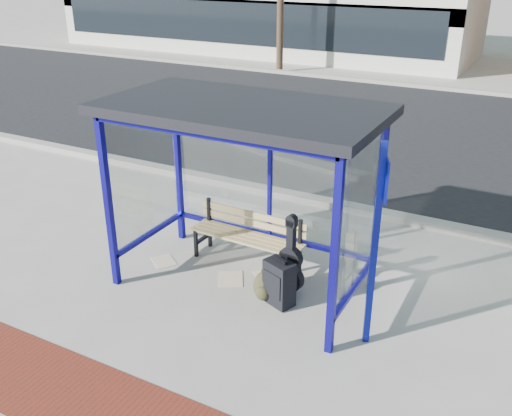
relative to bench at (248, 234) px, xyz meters
The scene contains 16 objects.
ground 0.76m from the bench, 67.64° to the right, with size 120.00×120.00×0.00m, color #B2ADA0.
brick_paver_strip 3.21m from the bench, 85.75° to the right, with size 60.00×1.00×0.01m, color maroon.
curb_near 2.37m from the bench, 84.22° to the left, with size 60.00×0.25×0.12m, color gray.
street_asphalt 7.44m from the bench, 88.18° to the left, with size 60.00×10.00×0.00m, color black.
curb_far 12.54m from the bench, 88.92° to the left, with size 60.00×0.25×0.12m, color gray.
far_sidewalk 14.44m from the bench, 89.06° to the left, with size 60.00×4.00×0.01m, color #B2ADA0.
bus_shelter 1.72m from the bench, 64.85° to the right, with size 3.30×1.80×2.42m.
storefront_white 19.56m from the bench, 116.72° to the left, with size 18.00×6.04×4.00m.
bench is the anchor object (origin of this frame).
guitar_bag 0.93m from the bench, 25.92° to the right, with size 0.38×0.16×1.02m.
suitcase 1.14m from the bench, 41.69° to the right, with size 0.43×0.35×0.65m.
backpack 1.01m from the bench, 49.01° to the right, with size 0.34×0.32×0.37m.
sign_post 2.42m from the bench, 24.89° to the right, with size 0.15×0.28×2.35m.
newspaper_a 1.28m from the bench, 151.89° to the right, with size 0.36×0.29×0.01m, color white.
newspaper_b 0.69m from the bench, 87.90° to the right, with size 0.41×0.32×0.01m, color white.
newspaper_c 0.64m from the bench, 21.62° to the right, with size 0.40×0.32×0.01m, color white.
Camera 1 is at (3.19, -5.61, 4.02)m, focal length 40.00 mm.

